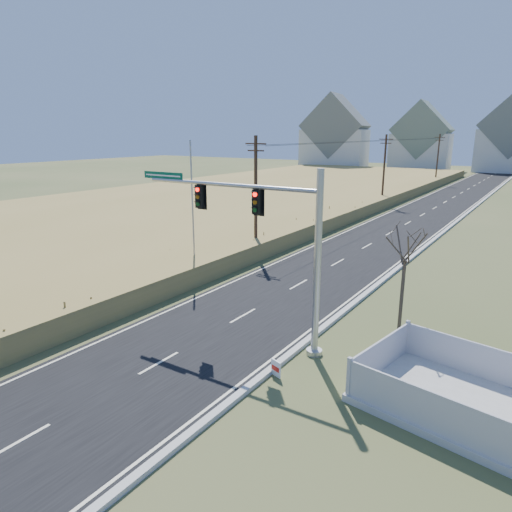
{
  "coord_description": "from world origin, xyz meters",
  "views": [
    {
      "loc": [
        12.63,
        -13.88,
        9.17
      ],
      "look_at": [
        0.86,
        3.91,
        3.4
      ],
      "focal_mm": 32.0,
      "sensor_mm": 36.0,
      "label": 1
    }
  ],
  "objects": [
    {
      "name": "utility_pole_far",
      "position": [
        -6.5,
        75.0,
        4.68
      ],
      "size": [
        1.8,
        0.26,
        9.0
      ],
      "color": "#422D1E",
      "rests_on": "ground"
    },
    {
      "name": "bare_tree",
      "position": [
        7.31,
        6.39,
        4.42
      ],
      "size": [
        2.07,
        2.07,
        5.49
      ],
      "color": "#4C3F33",
      "rests_on": "ground"
    },
    {
      "name": "utility_pole_near",
      "position": [
        -6.5,
        15.0,
        4.68
      ],
      "size": [
        1.8,
        0.26,
        9.0
      ],
      "color": "#422D1E",
      "rests_on": "ground"
    },
    {
      "name": "flagpole",
      "position": [
        -7.0,
        8.32,
        3.49
      ],
      "size": [
        0.39,
        0.39,
        8.74
      ],
      "color": "#B7B5AD",
      "rests_on": "ground"
    },
    {
      "name": "condo_nw",
      "position": [
        -38.0,
        100.0,
        7.7
      ],
      "size": [
        17.69,
        13.38,
        19.05
      ],
      "rotation": [
        0.0,
        0.0,
        0.14
      ],
      "color": "silver",
      "rests_on": "ground"
    },
    {
      "name": "ground",
      "position": [
        0.0,
        0.0,
        0.0
      ],
      "size": [
        260.0,
        260.0,
        0.0
      ],
      "primitive_type": "plane",
      "color": "#3E4C25",
      "rests_on": "ground"
    },
    {
      "name": "curb",
      "position": [
        4.15,
        50.0,
        0.09
      ],
      "size": [
        0.3,
        180.0,
        0.18
      ],
      "primitive_type": "cube",
      "color": "#B2AFA8",
      "rests_on": "ground"
    },
    {
      "name": "open_sign",
      "position": [
        4.5,
        -0.19,
        0.35
      ],
      "size": [
        0.52,
        0.22,
        0.66
      ],
      "rotation": [
        0.0,
        0.0,
        -0.33
      ],
      "color": "white",
      "rests_on": "ground"
    },
    {
      "name": "road",
      "position": [
        0.0,
        50.0,
        0.03
      ],
      "size": [
        8.0,
        180.0,
        0.06
      ],
      "primitive_type": "cube",
      "color": "black",
      "rests_on": "ground"
    },
    {
      "name": "fence_enclosure",
      "position": [
        11.13,
        1.38,
        0.3
      ],
      "size": [
        7.64,
        5.84,
        1.59
      ],
      "rotation": [
        0.0,
        0.0,
        -0.17
      ],
      "color": "#B7B5AD",
      "rests_on": "ground"
    },
    {
      "name": "condo_nnw",
      "position": [
        -18.0,
        108.0,
        6.94
      ],
      "size": [
        14.93,
        11.17,
        17.03
      ],
      "rotation": [
        0.0,
        0.0,
        0.07
      ],
      "color": "silver",
      "rests_on": "ground"
    },
    {
      "name": "utility_pole_mid",
      "position": [
        -6.5,
        45.0,
        4.68
      ],
      "size": [
        1.8,
        0.26,
        9.0
      ],
      "color": "#422D1E",
      "rests_on": "ground"
    },
    {
      "name": "reed_marsh",
      "position": [
        -24.0,
        40.0,
        0.65
      ],
      "size": [
        38.0,
        110.0,
        1.3
      ],
      "primitive_type": "cube",
      "color": "olive",
      "rests_on": "ground"
    },
    {
      "name": "traffic_signal_mast",
      "position": [
        3.0,
        2.27,
        4.76
      ],
      "size": [
        9.88,
        0.67,
        7.86
      ],
      "rotation": [
        0.0,
        0.0,
        0.01
      ],
      "color": "#9EA0A5",
      "rests_on": "ground"
    }
  ]
}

